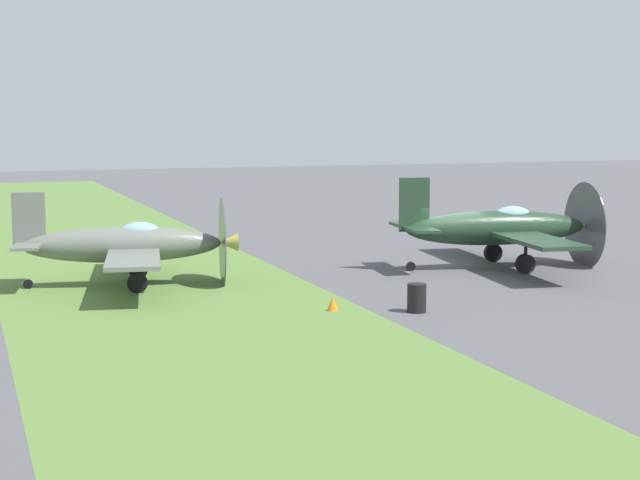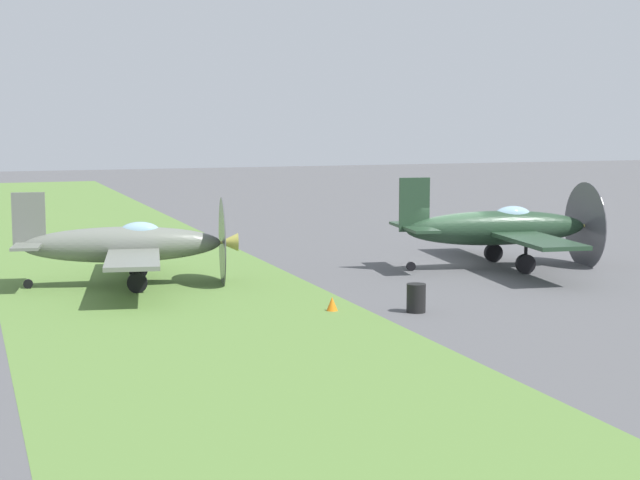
{
  "view_description": "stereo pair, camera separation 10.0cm",
  "coord_description": "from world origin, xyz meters",
  "px_view_note": "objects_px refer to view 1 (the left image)",
  "views": [
    {
      "loc": [
        35.52,
        -18.37,
        6.08
      ],
      "look_at": [
        0.33,
        -5.5,
        1.4
      ],
      "focal_mm": 55.67,
      "sensor_mm": 36.0,
      "label": 1
    },
    {
      "loc": [
        35.56,
        -18.28,
        6.08
      ],
      "look_at": [
        0.33,
        -5.5,
        1.4
      ],
      "focal_mm": 55.67,
      "sensor_mm": 36.0,
      "label": 2
    }
  ],
  "objects_px": {
    "airplane_lead": "(500,228)",
    "fuel_drum": "(417,298)",
    "airplane_wingman": "(127,245)",
    "runway_marker_cone": "(333,304)"
  },
  "relations": [
    {
      "from": "runway_marker_cone",
      "to": "airplane_wingman",
      "type": "bearing_deg",
      "value": -142.23
    },
    {
      "from": "fuel_drum",
      "to": "airplane_lead",
      "type": "bearing_deg",
      "value": 135.08
    },
    {
      "from": "airplane_wingman",
      "to": "runway_marker_cone",
      "type": "distance_m",
      "value": 8.77
    },
    {
      "from": "airplane_wingman",
      "to": "fuel_drum",
      "type": "xyz_separation_m",
      "value": [
        7.98,
        7.7,
        -1.05
      ]
    },
    {
      "from": "airplane_lead",
      "to": "runway_marker_cone",
      "type": "height_order",
      "value": "airplane_lead"
    },
    {
      "from": "airplane_wingman",
      "to": "fuel_drum",
      "type": "bearing_deg",
      "value": 54.32
    },
    {
      "from": "airplane_lead",
      "to": "runway_marker_cone",
      "type": "relative_size",
      "value": 24.81
    },
    {
      "from": "airplane_lead",
      "to": "fuel_drum",
      "type": "xyz_separation_m",
      "value": [
        7.17,
        -7.15,
        -1.17
      ]
    },
    {
      "from": "airplane_lead",
      "to": "runway_marker_cone",
      "type": "bearing_deg",
      "value": -50.08
    },
    {
      "from": "airplane_wingman",
      "to": "fuel_drum",
      "type": "height_order",
      "value": "airplane_wingman"
    }
  ]
}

